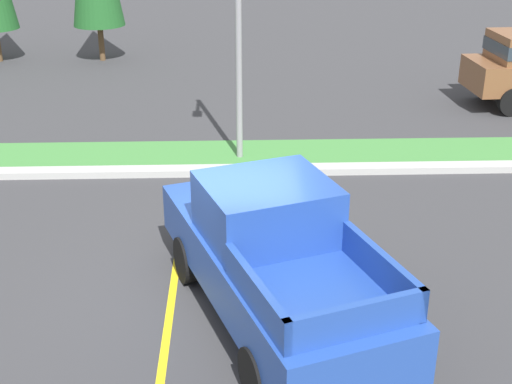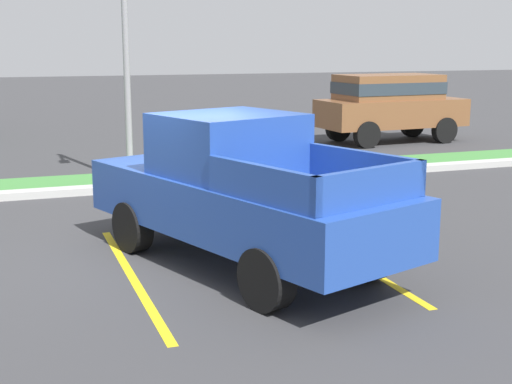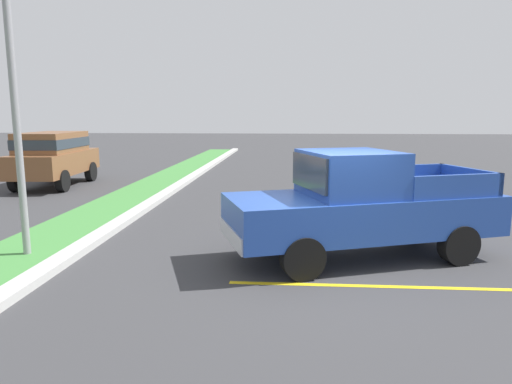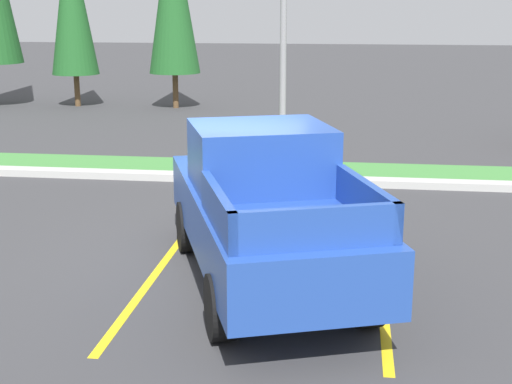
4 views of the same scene
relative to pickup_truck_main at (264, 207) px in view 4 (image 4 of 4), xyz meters
name	(u,v)px [view 4 (image 4 of 4)]	position (x,y,z in m)	size (l,w,h in m)	color
ground_plane	(215,263)	(-0.80, 0.63, -1.04)	(120.00, 120.00, 0.00)	#38383A
parking_line_near	(153,277)	(-1.53, -0.05, -1.04)	(0.12, 4.80, 0.01)	yellow
parking_line_far	(381,288)	(1.57, -0.05, -1.04)	(0.12, 4.80, 0.01)	yellow
curb_strip	(259,179)	(-0.80, 5.63, -0.97)	(56.00, 0.40, 0.15)	#B2B2AD
grass_median	(265,170)	(-0.80, 6.73, -1.01)	(56.00, 1.80, 0.06)	#42843D
pickup_truck_main	(264,207)	(0.00, 0.00, 0.00)	(3.52, 5.55, 2.10)	black
street_light	(283,7)	(-0.39, 6.36, 2.54)	(0.24, 1.49, 6.08)	gray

